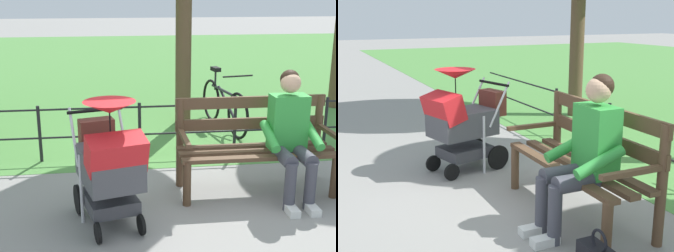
% 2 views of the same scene
% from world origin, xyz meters
% --- Properties ---
extents(ground_plane, '(60.00, 60.00, 0.00)m').
position_xyz_m(ground_plane, '(0.00, 0.00, 0.00)').
color(ground_plane, gray).
extents(grass_lawn, '(40.00, 16.00, 0.01)m').
position_xyz_m(grass_lawn, '(0.00, -8.80, 0.00)').
color(grass_lawn, '#518E42').
rests_on(grass_lawn, ground).
extents(park_bench, '(1.60, 0.61, 0.96)m').
position_xyz_m(park_bench, '(-0.50, -0.12, 0.53)').
color(park_bench, brown).
rests_on(park_bench, ground).
extents(person_on_bench, '(0.53, 0.74, 1.28)m').
position_xyz_m(person_on_bench, '(-0.80, 0.11, 0.68)').
color(person_on_bench, '#42424C').
rests_on(person_on_bench, ground).
extents(stroller, '(0.70, 0.98, 1.15)m').
position_xyz_m(stroller, '(0.98, 0.49, 0.59)').
color(stroller, black).
rests_on(stroller, ground).
extents(park_fence, '(8.45, 0.04, 0.70)m').
position_xyz_m(park_fence, '(-0.49, -1.22, 0.42)').
color(park_fence, black).
rests_on(park_fence, ground).
extents(bicycle, '(0.45, 1.64, 0.89)m').
position_xyz_m(bicycle, '(-0.72, -2.31, 0.36)').
color(bicycle, black).
rests_on(bicycle, ground).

